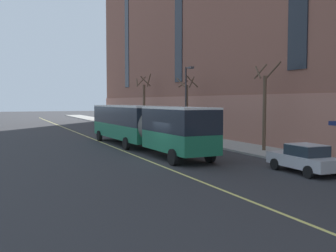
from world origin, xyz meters
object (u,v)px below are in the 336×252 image
at_px(street_lamp, 187,95).
at_px(fire_hydrant, 143,128).
at_px(city_bus, 142,124).
at_px(parked_car_silver_3, 304,159).
at_px(street_tree_mid_block, 264,107).
at_px(parked_car_darkgray_1, 117,123).
at_px(street_tree_far_downtown, 144,101).
at_px(street_tree_far_uptown, 187,105).
at_px(parked_car_white_0, 153,130).

relative_size(street_lamp, fire_hydrant, 9.73).
bearing_deg(fire_hydrant, city_bus, -110.10).
bearing_deg(parked_car_silver_3, street_tree_mid_block, 66.86).
relative_size(parked_car_darkgray_1, fire_hydrant, 5.96).
bearing_deg(street_lamp, street_tree_mid_block, -81.82).
bearing_deg(fire_hydrant, street_lamp, -89.54).
height_order(city_bus, parked_car_silver_3, city_bus).
height_order(parked_car_darkgray_1, street_tree_far_downtown, street_tree_far_downtown).
bearing_deg(street_tree_far_uptown, fire_hydrant, 99.18).
distance_m(parked_car_silver_3, street_tree_mid_block, 9.04).
xyz_separation_m(parked_car_white_0, fire_hydrant, (1.67, 7.79, -0.29)).
bearing_deg(parked_car_darkgray_1, street_tree_far_uptown, -77.94).
distance_m(street_tree_far_uptown, street_tree_far_downtown, 13.20).
bearing_deg(street_tree_far_uptown, parked_car_white_0, 152.61).
relative_size(parked_car_silver_3, street_lamp, 0.62).
bearing_deg(street_tree_far_downtown, city_bus, -110.46).
bearing_deg(parked_car_white_0, fire_hydrant, 77.94).
relative_size(city_bus, parked_car_white_0, 4.54).
xyz_separation_m(parked_car_darkgray_1, street_lamp, (1.79, -17.96, 3.65)).
distance_m(parked_car_white_0, parked_car_darkgray_1, 13.40).
bearing_deg(street_tree_far_downtown, parked_car_darkgray_1, 149.85).
relative_size(parked_car_darkgray_1, street_tree_far_downtown, 0.58).
bearing_deg(fire_hydrant, street_tree_far_uptown, -80.82).
distance_m(street_tree_far_uptown, fire_hydrant, 10.01).
height_order(parked_car_white_0, street_tree_far_downtown, street_tree_far_downtown).
relative_size(parked_car_silver_3, street_tree_mid_block, 0.65).
bearing_deg(fire_hydrant, parked_car_white_0, -102.06).
height_order(parked_car_silver_3, street_tree_far_downtown, street_tree_far_downtown).
relative_size(street_tree_mid_block, street_lamp, 0.95).
relative_size(parked_car_white_0, street_lamp, 0.61).
bearing_deg(street_lamp, fire_hydrant, 90.46).
height_order(street_tree_far_downtown, street_lamp, street_tree_far_downtown).
distance_m(street_tree_mid_block, street_lamp, 10.34).
relative_size(parked_car_white_0, parked_car_darkgray_1, 1.00).
distance_m(street_lamp, fire_hydrant, 12.96).
xyz_separation_m(street_tree_mid_block, street_tree_far_downtown, (-0.05, 26.28, 0.42)).
distance_m(street_tree_mid_block, street_tree_far_downtown, 26.28).
relative_size(city_bus, fire_hydrant, 26.99).
distance_m(city_bus, parked_car_silver_3, 14.08).
distance_m(city_bus, fire_hydrant, 18.37).
bearing_deg(street_tree_mid_block, fire_hydrant, 93.97).
xyz_separation_m(city_bus, street_tree_mid_block, (7.86, -5.34, 1.40)).
height_order(parked_car_white_0, fire_hydrant, parked_car_white_0).
bearing_deg(parked_car_silver_3, street_tree_far_downtown, 84.40).
bearing_deg(parked_car_silver_3, city_bus, 108.53).
height_order(city_bus, parked_car_white_0, city_bus).
distance_m(parked_car_white_0, parked_car_silver_3, 22.70).
bearing_deg(street_lamp, parked_car_silver_3, -96.09).
height_order(street_tree_far_uptown, fire_hydrant, street_tree_far_uptown).
height_order(street_tree_mid_block, street_tree_far_downtown, street_tree_far_downtown).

